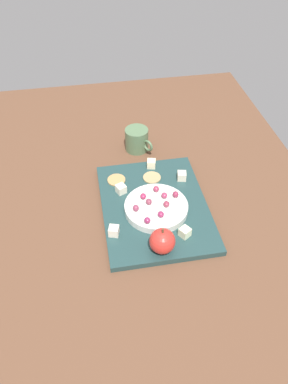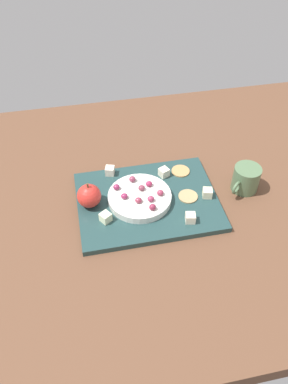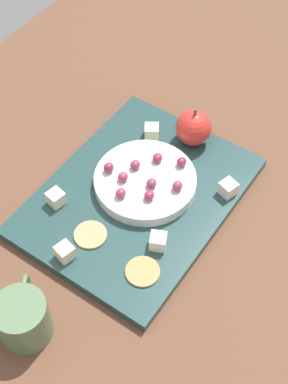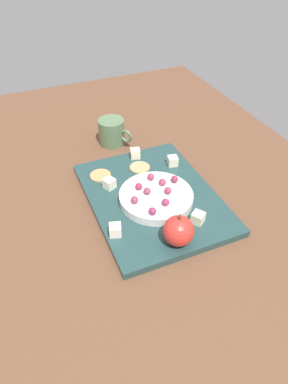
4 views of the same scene
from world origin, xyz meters
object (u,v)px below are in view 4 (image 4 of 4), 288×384
grape_4 (139,186)px  cheese_cube_1 (173,161)px  grape_2 (168,191)px  grape_3 (162,182)px  cheese_cube_0 (135,153)px  grape_6 (150,176)px  serving_dish (156,197)px  cheese_cube_4 (109,183)px  grape_1 (166,202)px  grape_5 (135,200)px  platter (152,198)px  grape_8 (175,179)px  grape_7 (152,211)px  apple_whole (179,231)px  cracker_1 (140,168)px  cup (112,132)px  cracker_0 (100,175)px  cheese_cube_2 (115,230)px  cheese_cube_3 (198,218)px  grape_0 (147,191)px

grape_4 → cheese_cube_1: bearing=-57.7°
grape_2 → grape_3: (3.31, -0.16, 0.02)cm
cheese_cube_0 → grape_6: 12.81cm
serving_dish → grape_3: size_ratio=9.44×
cheese_cube_1 → cheese_cube_4: same height
cheese_cube_1 → grape_1: size_ratio=1.37×
cheese_cube_4 → grape_3: size_ratio=1.37×
serving_dish → grape_5: size_ratio=9.44×
platter → grape_8: size_ratio=20.88×
platter → grape_4: bearing=69.8°
grape_5 → grape_7: bearing=-155.4°
apple_whole → grape_3: size_ratio=3.52×
cheese_cube_1 → grape_5: grape_5 is taller
platter → cracker_1: size_ratio=7.18×
apple_whole → grape_8: (15.68, -7.07, -0.31)cm
cheese_cube_0 → cup: bearing=11.7°
apple_whole → cracker_0: apple_whole is taller
grape_7 → cracker_0: bearing=15.9°
apple_whole → cheese_cube_2: apple_whole is taller
cheese_cube_2 → grape_2: bearing=-69.4°
platter → cracker_1: bearing=-7.2°
cheese_cube_3 → grape_0: size_ratio=1.37×
cheese_cube_1 → cracker_0: bearing=81.8°
cheese_cube_3 → cracker_1: bearing=9.8°
cheese_cube_2 → grape_0: size_ratio=1.37×
grape_3 → grape_5: grape_5 is taller
platter → serving_dish: 2.87cm
cracker_0 → grape_4: grape_4 is taller
cracker_1 → grape_8: bearing=-158.1°
grape_6 → serving_dish: bearing=169.7°
grape_1 → grape_8: (6.49, -5.49, 0.11)cm
platter → grape_0: 4.29cm
cheese_cube_0 → cup: (12.02, 2.48, 0.81)cm
platter → grape_7: (-7.93, 3.51, 3.68)cm
cheese_cube_2 → grape_3: 17.58cm
grape_4 → grape_6: 4.72cm
cheese_cube_4 → cup: cup is taller
cracker_0 → grape_5: grape_5 is taller
cheese_cube_1 → grape_0: bearing=131.3°
cheese_cube_2 → grape_4: (9.66, -9.44, 1.55)cm
platter → serving_dish: size_ratio=2.21×
cracker_1 → grape_5: bearing=153.5°
grape_3 → grape_6: same height
grape_3 → cheese_cube_1: bearing=-39.2°
grape_8 → cup: (28.26, 6.13, -0.86)cm
cheese_cube_3 → cup: size_ratio=0.26×
grape_2 → cup: 31.49cm
cheese_cube_1 → grape_4: size_ratio=1.37×
grape_5 → cup: 31.94cm
cracker_0 → apple_whole: bearing=-163.9°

